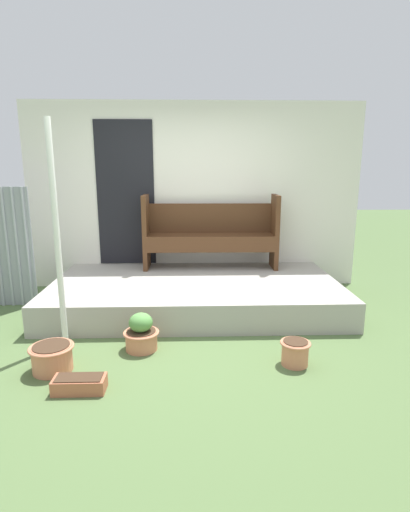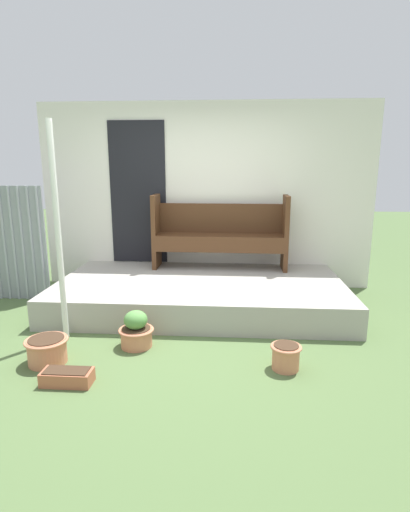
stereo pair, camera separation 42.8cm
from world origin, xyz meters
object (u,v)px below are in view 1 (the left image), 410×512
at_px(support_post, 57,237).
at_px(flower_pot_left, 52,357).
at_px(flower_pot_right, 295,352).
at_px(bench, 211,230).
at_px(planter_box_rect, 80,384).
at_px(flower_pot_middle, 141,334).

xyz_separation_m(support_post, flower_pot_left, (0.06, -0.55, -0.95)).
bearing_deg(flower_pot_right, bench, 106.38).
xyz_separation_m(bench, planter_box_rect, (-1.15, -2.58, -0.80)).
bearing_deg(flower_pot_left, flower_pot_middle, 28.17).
relative_size(bench, flower_pot_middle, 4.99).
xyz_separation_m(bench, flower_pot_left, (-1.47, -2.25, -0.73)).
distance_m(bench, flower_pot_middle, 2.13).
bearing_deg(planter_box_rect, bench, 66.05).
distance_m(flower_pot_left, planter_box_rect, 0.47).
bearing_deg(flower_pot_left, bench, 56.83).
relative_size(bench, planter_box_rect, 4.52).
bearing_deg(flower_pot_right, flower_pot_left, -179.05).
relative_size(support_post, flower_pot_right, 7.94).
distance_m(bench, planter_box_rect, 2.94).
relative_size(support_post, bench, 1.18).
xyz_separation_m(flower_pot_middle, flower_pot_right, (1.40, -0.35, -0.04)).
xyz_separation_m(support_post, flower_pot_middle, (0.78, -0.17, -0.92)).
bearing_deg(bench, flower_pot_left, -122.35).
relative_size(support_post, flower_pot_middle, 5.87).
height_order(flower_pot_middle, flower_pot_right, flower_pot_middle).
bearing_deg(flower_pot_left, support_post, 96.43).
bearing_deg(support_post, flower_pot_middle, -12.16).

